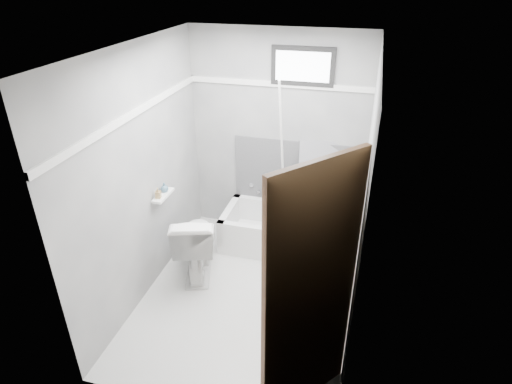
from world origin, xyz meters
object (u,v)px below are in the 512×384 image
(toilet, at_px, (196,243))
(soap_bottle_b, at_px, (164,187))
(bathtub, at_px, (288,232))
(soap_bottle_a, at_px, (158,193))
(office_chair, at_px, (315,198))
(door, at_px, (345,338))

(toilet, distance_m, soap_bottle_b, 0.67)
(bathtub, bearing_deg, soap_bottle_a, -146.08)
(bathtub, xyz_separation_m, soap_bottle_b, (-1.17, -0.65, 0.75))
(toilet, bearing_deg, bathtub, -158.01)
(bathtub, relative_size, soap_bottle_b, 14.59)
(toilet, bearing_deg, soap_bottle_b, -26.60)
(office_chair, xyz_separation_m, door, (0.47, -2.24, 0.32))
(office_chair, height_order, door, door)
(soap_bottle_b, bearing_deg, door, -39.15)
(bathtub, bearing_deg, door, -71.25)
(office_chair, height_order, soap_bottle_b, office_chair)
(bathtub, distance_m, soap_bottle_b, 1.53)
(soap_bottle_b, bearing_deg, bathtub, 28.94)
(office_chair, bearing_deg, door, -89.16)
(office_chair, bearing_deg, toilet, -158.29)
(soap_bottle_a, relative_size, soap_bottle_b, 1.10)
(toilet, height_order, soap_bottle_b, soap_bottle_b)
(bathtub, bearing_deg, soap_bottle_b, -151.06)
(door, bearing_deg, soap_bottle_a, 143.45)
(toilet, xyz_separation_m, soap_bottle_a, (-0.32, -0.09, 0.59))
(soap_bottle_b, bearing_deg, soap_bottle_a, -90.00)
(soap_bottle_a, distance_m, soap_bottle_b, 0.14)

